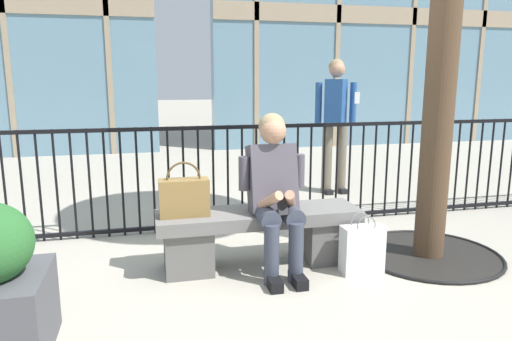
{
  "coord_description": "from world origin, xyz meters",
  "views": [
    {
      "loc": [
        -0.84,
        -3.43,
        1.47
      ],
      "look_at": [
        0.0,
        0.1,
        0.75
      ],
      "focal_mm": 32.75,
      "sensor_mm": 36.0,
      "label": 1
    }
  ],
  "objects": [
    {
      "name": "seated_person_with_phone",
      "position": [
        0.09,
        -0.13,
        0.65
      ],
      "size": [
        0.52,
        0.66,
        1.21
      ],
      "color": "#383D4C",
      "rests_on": "ground"
    },
    {
      "name": "stone_bench",
      "position": [
        0.0,
        0.0,
        0.27
      ],
      "size": [
        1.6,
        0.44,
        0.45
      ],
      "color": "slate",
      "rests_on": "ground"
    },
    {
      "name": "shopping_bag",
      "position": [
        0.73,
        -0.33,
        0.19
      ],
      "size": [
        0.32,
        0.15,
        0.47
      ],
      "color": "white",
      "rests_on": "ground"
    },
    {
      "name": "plaza_railing",
      "position": [
        -0.0,
        0.99,
        0.52
      ],
      "size": [
        9.03,
        0.04,
        1.03
      ],
      "color": "black",
      "rests_on": "ground"
    },
    {
      "name": "ground_plane",
      "position": [
        0.0,
        0.0,
        0.0
      ],
      "size": [
        60.0,
        60.0,
        0.0
      ],
      "primitive_type": "plane",
      "color": "#A8A091"
    },
    {
      "name": "bystander_at_railing",
      "position": [
        1.53,
        2.13,
        1.0
      ],
      "size": [
        0.55,
        0.44,
        1.71
      ],
      "color": "#6B6051",
      "rests_on": "ground"
    },
    {
      "name": "handbag_on_bench",
      "position": [
        -0.58,
        -0.01,
        0.6
      ],
      "size": [
        0.37,
        0.16,
        0.41
      ],
      "color": "olive",
      "rests_on": "stone_bench"
    }
  ]
}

